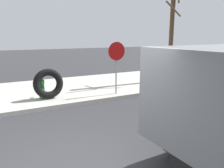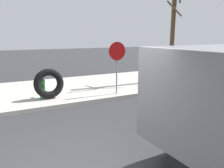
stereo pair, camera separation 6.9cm
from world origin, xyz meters
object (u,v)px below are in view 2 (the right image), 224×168
object	(u,v)px
stop_sign	(117,58)
bare_tree	(173,25)
fire_hydrant	(42,88)
loose_tire	(49,84)

from	to	relation	value
stop_sign	bare_tree	world-z (taller)	bare_tree
fire_hydrant	bare_tree	size ratio (longest dim) A/B	0.14
loose_tire	stop_sign	bearing A→B (deg)	-12.60
loose_tire	stop_sign	size ratio (longest dim) A/B	0.54
stop_sign	bare_tree	distance (m)	4.39
fire_hydrant	bare_tree	distance (m)	7.38
fire_hydrant	stop_sign	bearing A→B (deg)	-14.26
stop_sign	fire_hydrant	bearing A→B (deg)	165.74
fire_hydrant	bare_tree	world-z (taller)	bare_tree
bare_tree	loose_tire	bearing A→B (deg)	-175.25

